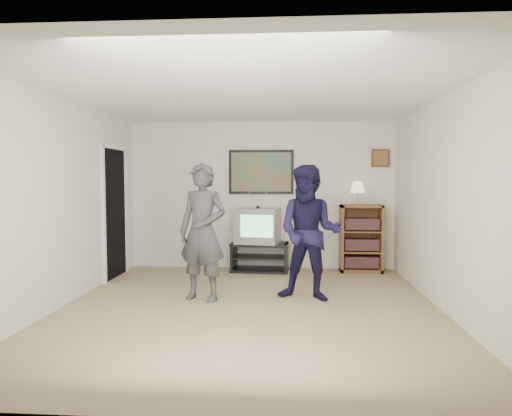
# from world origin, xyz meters

# --- Properties ---
(room_shell) EXTENTS (4.51, 5.00, 2.51)m
(room_shell) POSITION_xyz_m (0.00, 0.35, 1.25)
(room_shell) COLOR #8C7D59
(room_shell) RESTS_ON ground
(media_stand) EXTENTS (0.98, 0.58, 0.47)m
(media_stand) POSITION_xyz_m (-0.01, 2.23, 0.24)
(media_stand) COLOR black
(media_stand) RESTS_ON room_shell
(crt_television) EXTENTS (0.76, 0.68, 0.58)m
(crt_television) POSITION_xyz_m (-0.04, 2.23, 0.76)
(crt_television) COLOR gray
(crt_television) RESTS_ON media_stand
(bookshelf) EXTENTS (0.67, 0.38, 1.11)m
(bookshelf) POSITION_xyz_m (1.66, 2.28, 0.55)
(bookshelf) COLOR brown
(bookshelf) RESTS_ON room_shell
(table_lamp) EXTENTS (0.25, 0.25, 0.39)m
(table_lamp) POSITION_xyz_m (1.60, 2.29, 1.30)
(table_lamp) COLOR #F4E6B9
(table_lamp) RESTS_ON bookshelf
(person_tall) EXTENTS (0.73, 0.58, 1.73)m
(person_tall) POSITION_xyz_m (-0.62, 0.37, 0.87)
(person_tall) COLOR #363739
(person_tall) RESTS_ON room_shell
(person_short) EXTENTS (0.96, 0.83, 1.71)m
(person_short) POSITION_xyz_m (0.73, 0.46, 0.86)
(person_short) COLOR black
(person_short) RESTS_ON room_shell
(controller_left) EXTENTS (0.06, 0.13, 0.04)m
(controller_left) POSITION_xyz_m (-0.59, 0.57, 1.18)
(controller_left) COLOR white
(controller_left) RESTS_ON person_tall
(controller_right) EXTENTS (0.07, 0.13, 0.04)m
(controller_right) POSITION_xyz_m (0.75, 0.72, 1.01)
(controller_right) COLOR white
(controller_right) RESTS_ON person_short
(poster) EXTENTS (1.10, 0.03, 0.75)m
(poster) POSITION_xyz_m (0.00, 2.48, 1.65)
(poster) COLOR black
(poster) RESTS_ON room_shell
(air_vent) EXTENTS (0.28, 0.02, 0.14)m
(air_vent) POSITION_xyz_m (-0.55, 2.48, 1.95)
(air_vent) COLOR white
(air_vent) RESTS_ON room_shell
(small_picture) EXTENTS (0.30, 0.03, 0.30)m
(small_picture) POSITION_xyz_m (2.00, 2.48, 1.88)
(small_picture) COLOR #4B2317
(small_picture) RESTS_ON room_shell
(doorway) EXTENTS (0.03, 0.85, 2.00)m
(doorway) POSITION_xyz_m (-2.23, 1.60, 1.00)
(doorway) COLOR black
(doorway) RESTS_ON room_shell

